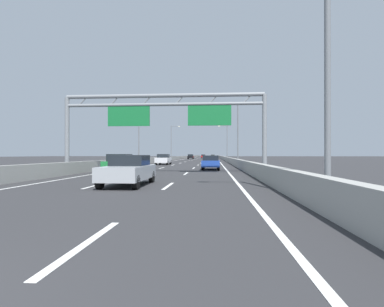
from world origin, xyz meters
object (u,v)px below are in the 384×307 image
object	(u,v)px
streetlamp_left_mid	(140,130)
red_car	(203,156)
silver_car	(129,170)
streetlamp_right_mid	(236,129)
white_car	(163,159)
black_car	(191,157)
blue_car	(211,162)
streetlamp_right_near	(320,36)
green_car	(121,164)
streetlamp_left_far	(172,140)
sign_gantry	(165,113)
streetlamp_right_far	(226,140)
yellow_car	(213,156)

from	to	relation	value
streetlamp_left_mid	red_car	world-z (taller)	streetlamp_left_mid
silver_car	streetlamp_right_mid	bearing A→B (deg)	75.81
white_car	black_car	bearing A→B (deg)	89.98
blue_car	streetlamp_right_mid	bearing A→B (deg)	76.39
streetlamp_right_near	streetlamp_right_mid	size ratio (longest dim) A/B	1.00
white_car	red_car	distance (m)	73.57
streetlamp_left_mid	green_car	world-z (taller)	streetlamp_left_mid
streetlamp_left_far	blue_car	xyz separation A→B (m)	(11.17, -50.08, -4.67)
streetlamp_right_near	streetlamp_left_mid	xyz separation A→B (m)	(-14.93, 34.54, 0.00)
sign_gantry	streetlamp_right_far	bearing A→B (deg)	82.53
white_car	black_car	xyz separation A→B (m)	(0.01, 50.83, -0.00)
streetlamp_right_near	silver_car	world-z (taller)	streetlamp_right_near
streetlamp_right_mid	streetlamp_left_far	world-z (taller)	same
streetlamp_right_far	red_car	size ratio (longest dim) A/B	2.19
streetlamp_right_mid	streetlamp_right_far	xyz separation A→B (m)	(0.00, 34.54, 0.00)
streetlamp_left_mid	blue_car	distance (m)	19.70
blue_car	white_car	distance (m)	15.19
blue_car	yellow_car	xyz separation A→B (m)	(0.00, 103.12, 0.01)
streetlamp_right_near	sign_gantry	bearing A→B (deg)	119.76
white_car	green_car	size ratio (longest dim) A/B	0.94
blue_car	streetlamp_left_far	bearing A→B (deg)	102.57
streetlamp_right_near	red_car	xyz separation A→B (m)	(-7.58, 105.91, -4.65)
streetlamp_left_mid	streetlamp_right_mid	xyz separation A→B (m)	(14.93, 0.00, 0.00)
streetlamp_right_far	streetlamp_left_mid	bearing A→B (deg)	-113.38
streetlamp_right_near	white_car	xyz separation A→B (m)	(-10.89, 32.41, -4.61)
white_car	silver_car	world-z (taller)	white_car
streetlamp_left_far	blue_car	distance (m)	51.53
sign_gantry	streetlamp_left_mid	world-z (taller)	streetlamp_left_mid
streetlamp_right_far	streetlamp_right_mid	bearing A→B (deg)	-90.00
streetlamp_left_far	black_car	world-z (taller)	streetlamp_left_far
streetlamp_left_far	red_car	distance (m)	37.85
yellow_car	green_car	bearing A→B (deg)	-93.73
sign_gantry	yellow_car	world-z (taller)	sign_gantry
yellow_car	blue_car	bearing A→B (deg)	-90.00
white_car	streetlamp_right_mid	bearing A→B (deg)	11.05
green_car	yellow_car	distance (m)	109.46
blue_car	black_car	size ratio (longest dim) A/B	0.92
streetlamp_right_mid	streetlamp_right_far	bearing A→B (deg)	90.00
streetlamp_left_far	red_car	bearing A→B (deg)	78.71
sign_gantry	streetlamp_right_mid	xyz separation A→B (m)	(7.36, 21.66, 0.59)
streetlamp_right_far	streetlamp_left_far	bearing A→B (deg)	180.00
streetlamp_left_mid	yellow_car	size ratio (longest dim) A/B	2.09
streetlamp_left_mid	streetlamp_right_far	xyz separation A→B (m)	(14.93, 34.54, 0.00)
streetlamp_right_near	streetlamp_right_mid	distance (m)	34.54
streetlamp_right_mid	white_car	xyz separation A→B (m)	(-10.89, -2.13, -4.61)
sign_gantry	red_car	bearing A→B (deg)	90.13
streetlamp_right_mid	streetlamp_left_far	xyz separation A→B (m)	(-14.93, 34.54, 0.00)
streetlamp_right_mid	green_car	distance (m)	24.67
yellow_car	silver_car	xyz separation A→B (m)	(-3.90, -117.87, 0.03)
streetlamp_left_far	yellow_car	distance (m)	54.40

